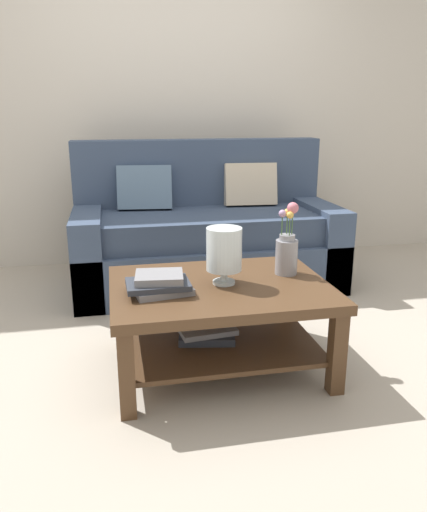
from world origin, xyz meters
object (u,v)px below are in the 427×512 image
object	(u,v)px
glass_hurricane_vase	(224,250)
flower_pitcher	(287,250)
coffee_table	(219,308)
couch	(205,236)
book_stack_main	(160,284)

from	to	relation	value
glass_hurricane_vase	flower_pitcher	bearing A→B (deg)	13.79
coffee_table	couch	bearing A→B (deg)	82.10
couch	glass_hurricane_vase	bearing A→B (deg)	-96.84
coffee_table	book_stack_main	size ratio (longest dim) A/B	3.42
couch	glass_hurricane_vase	size ratio (longest dim) A/B	6.80
book_stack_main	flower_pitcher	distance (m)	0.70
couch	flower_pitcher	size ratio (longest dim) A/B	5.09
coffee_table	book_stack_main	world-z (taller)	book_stack_main
couch	coffee_table	xyz separation A→B (m)	(-0.18, -1.32, -0.04)
couch	glass_hurricane_vase	distance (m)	1.36
book_stack_main	flower_pitcher	world-z (taller)	flower_pitcher
coffee_table	flower_pitcher	bearing A→B (deg)	12.90
couch	flower_pitcher	bearing A→B (deg)	-81.08
couch	book_stack_main	world-z (taller)	couch
glass_hurricane_vase	book_stack_main	bearing A→B (deg)	-168.94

